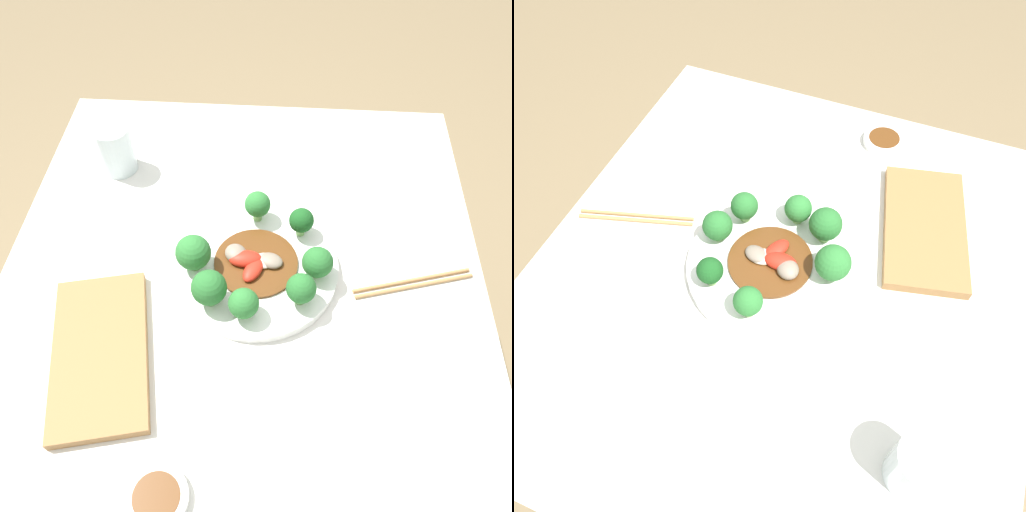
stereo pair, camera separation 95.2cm
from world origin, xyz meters
TOP-DOWN VIEW (x-y plane):
  - ground_plane at (0.00, 0.00)m, footprint 8.00×8.00m
  - table at (0.00, 0.00)m, footprint 0.92×0.84m
  - plate at (-0.00, 0.02)m, footprint 0.28×0.28m
  - broccoli_west at (-0.10, 0.02)m, footprint 0.05×0.05m
  - broccoli_southeast at (0.08, -0.04)m, footprint 0.06×0.06m
  - broccoli_south at (0.01, -0.08)m, footprint 0.06×0.06m
  - broccoli_north at (0.02, 0.13)m, footprint 0.05×0.05m
  - broccoli_northwest at (-0.07, 0.10)m, footprint 0.04×0.04m
  - broccoli_east at (0.10, 0.01)m, footprint 0.05×0.05m
  - broccoli_northeast at (0.07, 0.10)m, footprint 0.05×0.05m
  - stirfry_center at (0.00, 0.02)m, footprint 0.14×0.14m
  - drinking_glass at (-0.24, -0.27)m, footprint 0.07×0.07m
  - chopsticks at (0.01, 0.29)m, footprint 0.08×0.21m
  - sauce_dish at (0.37, -0.08)m, footprint 0.08×0.08m
  - cutting_board at (0.18, -0.20)m, footprint 0.29×0.20m

SIDE VIEW (x-z plane):
  - ground_plane at x=0.00m, z-range 0.00..0.00m
  - table at x=0.00m, z-range 0.00..0.76m
  - chopsticks at x=0.01m, z-range 0.76..0.77m
  - sauce_dish at x=0.37m, z-range 0.76..0.78m
  - cutting_board at x=0.18m, z-range 0.76..0.78m
  - plate at x=0.00m, z-range 0.76..0.78m
  - stirfry_center at x=0.00m, z-range 0.78..0.80m
  - drinking_glass at x=-0.24m, z-range 0.76..0.86m
  - broccoli_east at x=0.10m, z-range 0.79..0.85m
  - broccoli_north at x=0.02m, z-range 0.79..0.85m
  - broccoli_northwest at x=-0.07m, z-range 0.79..0.85m
  - broccoli_northeast at x=0.07m, z-range 0.79..0.85m
  - broccoli_west at x=-0.10m, z-range 0.79..0.85m
  - broccoli_south at x=0.01m, z-range 0.79..0.86m
  - broccoli_southeast at x=0.08m, z-range 0.79..0.86m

